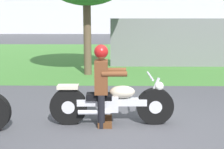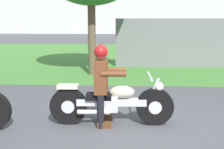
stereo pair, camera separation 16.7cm
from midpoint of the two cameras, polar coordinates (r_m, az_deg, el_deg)
ground at (r=4.76m, az=2.55°, el=-11.47°), size 120.00×120.00×0.00m
grass_verge at (r=13.72m, az=1.35°, el=3.69°), size 60.00×12.00×0.01m
motorcycle_lead at (r=4.98m, az=-0.92°, el=-5.62°), size 2.16×0.66×0.88m
rider_lead at (r=4.87m, az=-2.91°, el=-0.83°), size 0.55×0.48×1.40m
fence_segment at (r=11.22m, az=17.50°, el=6.04°), size 7.00×0.06×1.80m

